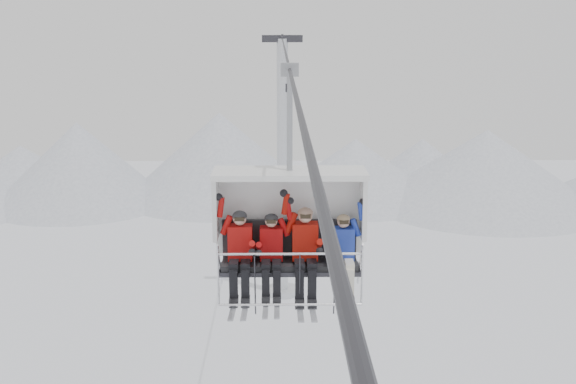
{
  "coord_description": "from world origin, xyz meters",
  "views": [
    {
      "loc": [
        -0.18,
        -14.17,
        14.05
      ],
      "look_at": [
        0.0,
        0.0,
        10.72
      ],
      "focal_mm": 45.0,
      "sensor_mm": 36.0,
      "label": 1
    }
  ],
  "objects_px": {
    "skier_far_left": "(240,251)",
    "chairlift_carrier": "(289,218)",
    "skier_center_right": "(305,249)",
    "skier_center_left": "(271,252)",
    "lift_tower_right": "(283,188)",
    "skier_far_right": "(343,253)"
  },
  "relations": [
    {
      "from": "lift_tower_right",
      "to": "skier_far_right",
      "type": "xyz_separation_m",
      "value": [
        0.93,
        -24.32,
        4.41
      ]
    },
    {
      "from": "skier_center_right",
      "to": "skier_far_right",
      "type": "height_order",
      "value": "skier_center_right"
    },
    {
      "from": "skier_center_right",
      "to": "skier_far_right",
      "type": "bearing_deg",
      "value": -1.3
    },
    {
      "from": "skier_far_left",
      "to": "skier_center_left",
      "type": "xyz_separation_m",
      "value": [
        0.54,
        -0.01,
        -0.02
      ]
    },
    {
      "from": "chairlift_carrier",
      "to": "skier_far_left",
      "type": "bearing_deg",
      "value": -160.09
    },
    {
      "from": "skier_far_right",
      "to": "chairlift_carrier",
      "type": "bearing_deg",
      "value": 160.98
    },
    {
      "from": "skier_center_right",
      "to": "skier_center_left",
      "type": "bearing_deg",
      "value": -178.76
    },
    {
      "from": "skier_far_left",
      "to": "skier_center_right",
      "type": "xyz_separation_m",
      "value": [
        1.13,
        0.01,
        0.02
      ]
    },
    {
      "from": "chairlift_carrier",
      "to": "skier_far_right",
      "type": "bearing_deg",
      "value": -19.02
    },
    {
      "from": "skier_center_left",
      "to": "skier_center_right",
      "type": "height_order",
      "value": "skier_center_right"
    },
    {
      "from": "chairlift_carrier",
      "to": "skier_far_right",
      "type": "relative_size",
      "value": 2.36
    },
    {
      "from": "lift_tower_right",
      "to": "chairlift_carrier",
      "type": "relative_size",
      "value": 3.38
    },
    {
      "from": "skier_far_left",
      "to": "skier_center_right",
      "type": "bearing_deg",
      "value": 0.29
    },
    {
      "from": "chairlift_carrier",
      "to": "skier_center_right",
      "type": "distance_m",
      "value": 0.63
    },
    {
      "from": "lift_tower_right",
      "to": "skier_center_right",
      "type": "relative_size",
      "value": 7.73
    },
    {
      "from": "skier_center_left",
      "to": "skier_far_right",
      "type": "distance_m",
      "value": 1.24
    },
    {
      "from": "skier_center_left",
      "to": "skier_center_right",
      "type": "distance_m",
      "value": 0.59
    },
    {
      "from": "chairlift_carrier",
      "to": "skier_center_left",
      "type": "height_order",
      "value": "chairlift_carrier"
    },
    {
      "from": "skier_far_left",
      "to": "skier_center_left",
      "type": "height_order",
      "value": "skier_far_left"
    },
    {
      "from": "skier_far_left",
      "to": "chairlift_carrier",
      "type": "bearing_deg",
      "value": 19.91
    },
    {
      "from": "skier_far_right",
      "to": "lift_tower_right",
      "type": "bearing_deg",
      "value": 92.18
    },
    {
      "from": "chairlift_carrier",
      "to": "skier_far_left",
      "type": "distance_m",
      "value": 1.04
    }
  ]
}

